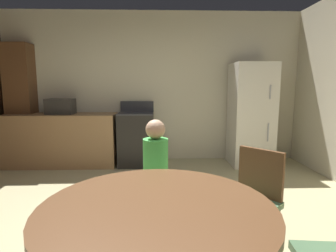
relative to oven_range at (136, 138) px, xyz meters
name	(u,v)px	position (x,y,z in m)	size (l,w,h in m)	color
ground_plane	(146,245)	(0.28, -2.48, -0.47)	(14.00, 14.00, 0.00)	tan
wall_back	(153,87)	(0.28, 0.40, 0.88)	(5.65, 0.12, 2.70)	beige
kitchen_counter	(62,140)	(-1.30, 0.00, -0.02)	(1.89, 0.60, 0.90)	#9E754C
pantry_column	(22,105)	(-2.02, 0.18, 0.58)	(0.44, 0.36, 2.10)	brown
oven_range	(136,138)	(0.00, 0.00, 0.00)	(0.60, 0.60, 1.10)	black
refrigerator	(251,115)	(2.00, -0.05, 0.41)	(0.68, 0.68, 1.76)	silver
microwave	(61,106)	(-1.28, 0.00, 0.56)	(0.44, 0.32, 0.26)	#2D2B28
dining_table	(157,233)	(0.39, -3.33, 0.14)	(1.24, 1.24, 0.76)	brown
chair_northeast	(253,196)	(1.15, -2.63, 0.03)	(0.57, 0.57, 0.87)	brown
person_child	(156,177)	(0.37, -2.36, 0.11)	(0.22, 0.22, 1.09)	#665B51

